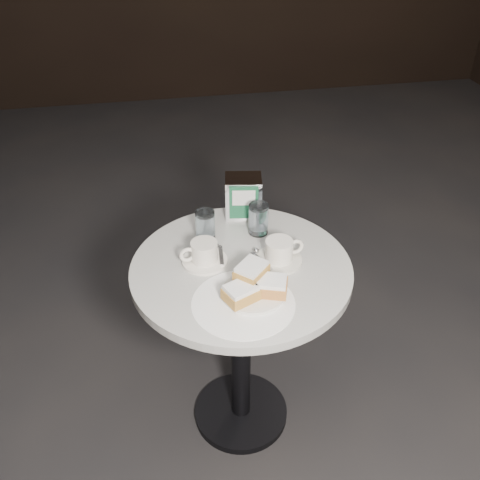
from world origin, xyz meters
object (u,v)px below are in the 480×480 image
Objects in this scene: coffee_cup_left at (204,254)px; water_glass_left at (205,226)px; water_glass_right at (258,219)px; beignet_plate at (254,286)px; cafe_table at (241,312)px; napkin_dispenser at (243,196)px; coffee_cup_right at (279,253)px.

coffee_cup_left is 0.13m from water_glass_left.
water_glass_left is at bearing -179.03° from water_glass_right.
water_glass_left is (-0.10, 0.31, 0.02)m from beignet_plate.
cafe_table is 0.32m from water_glass_right.
coffee_cup_left is (-0.12, 0.18, -0.00)m from beignet_plate.
water_glass_left is 0.20m from napkin_dispenser.
water_glass_right is at bearing 75.67° from beignet_plate.
coffee_cup_left is at bearing 123.62° from beignet_plate.
cafe_table is 3.57× the size of beignet_plate.
coffee_cup_right is 1.59× the size of water_glass_left.
cafe_table is 0.41m from napkin_dispenser.
coffee_cup_left is 1.54× the size of water_glass_right.
water_glass_left is (-0.09, 0.17, 0.25)m from cafe_table.
cafe_table is 4.46× the size of coffee_cup_left.
napkin_dispenser is at bearing 94.37° from coffee_cup_right.
napkin_dispenser is at bearing 83.19° from beignet_plate.
water_glass_right reaches higher than beignet_plate.
water_glass_right reaches higher than coffee_cup_left.
cafe_table is at bearing 173.60° from coffee_cup_right.
napkin_dispenser reaches higher than cafe_table.
water_glass_left is (0.02, 0.13, 0.02)m from coffee_cup_left.
coffee_cup_left is at bearing -99.85° from water_glass_left.
water_glass_right reaches higher than cafe_table.
napkin_dispenser is (0.05, 0.44, 0.04)m from beignet_plate.
water_glass_right is at bearing 0.97° from water_glass_left.
water_glass_right is (0.08, 0.32, 0.02)m from beignet_plate.
cafe_table is 0.27m from beignet_plate.
cafe_table is at bearing -118.08° from water_glass_right.
water_glass_left is at bearing 107.73° from beignet_plate.
beignet_plate reaches higher than cafe_table.
napkin_dispenser reaches higher than water_glass_right.
coffee_cup_right is at bearing -79.73° from water_glass_right.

